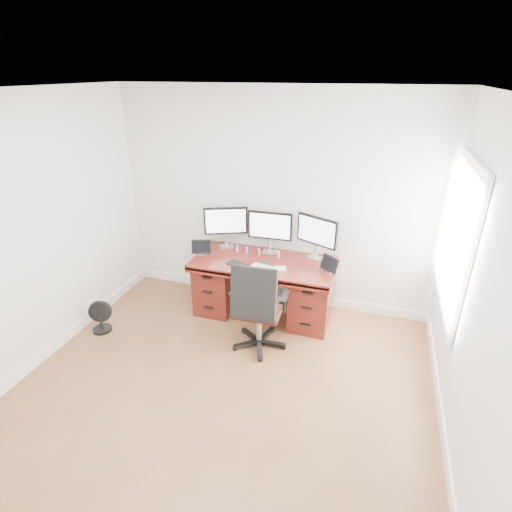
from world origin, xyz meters
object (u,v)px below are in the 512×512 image
(desk, at_px, (264,285))
(office_chair, at_px, (258,321))
(floor_fan, at_px, (100,317))
(monitor_center, at_px, (270,227))
(keyboard, at_px, (264,267))

(desk, distance_m, office_chair, 0.72)
(floor_fan, distance_m, monitor_center, 2.29)
(office_chair, xyz_separation_m, monitor_center, (-0.14, 0.94, 0.73))
(floor_fan, distance_m, keyboard, 2.02)
(office_chair, bearing_deg, floor_fan, -174.34)
(desk, xyz_separation_m, office_chair, (0.14, -0.70, -0.05))
(monitor_center, bearing_deg, floor_fan, -147.32)
(office_chair, relative_size, monitor_center, 1.95)
(desk, xyz_separation_m, monitor_center, (0.00, 0.24, 0.68))
(office_chair, height_order, floor_fan, office_chair)
(floor_fan, bearing_deg, desk, 3.88)
(desk, distance_m, floor_fan, 1.99)
(floor_fan, relative_size, keyboard, 1.36)
(office_chair, height_order, monitor_center, monitor_center)
(office_chair, relative_size, floor_fan, 2.78)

